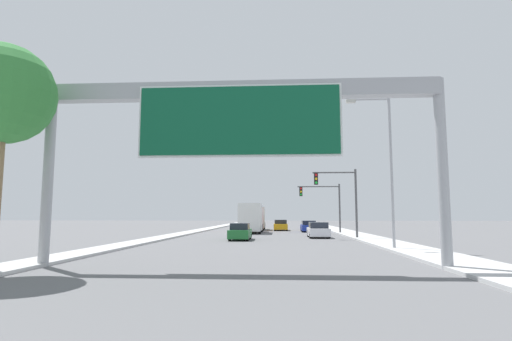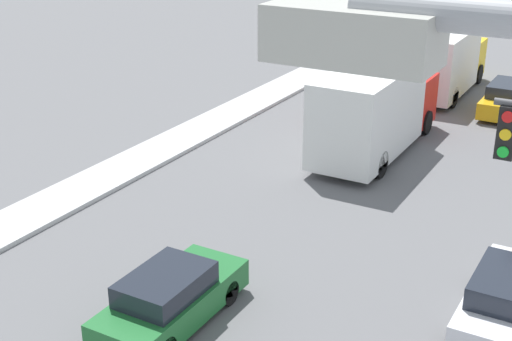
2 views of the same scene
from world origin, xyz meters
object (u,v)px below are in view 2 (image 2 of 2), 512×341
object	(u,v)px
car_far_right	(171,299)
truck_box_primary	(445,61)
car_near_center	(511,300)
truck_box_secondary	(375,110)
car_far_left	(509,99)

from	to	relation	value
car_far_right	truck_box_primary	size ratio (longest dim) A/B	0.59
car_far_right	truck_box_primary	world-z (taller)	truck_box_primary
car_near_center	car_far_right	bearing A→B (deg)	-150.82
car_far_right	truck_box_secondary	world-z (taller)	truck_box_secondary
car_near_center	car_far_right	xyz separation A→B (m)	(-7.00, -3.91, -0.01)
car_far_right	truck_box_primary	xyz separation A→B (m)	(-0.00, 22.72, 0.96)
car_near_center	truck_box_primary	distance (m)	20.09
car_far_right	truck_box_secondary	distance (m)	13.31
car_far_right	truck_box_primary	bearing A→B (deg)	90.00
car_near_center	car_far_left	distance (m)	17.52
truck_box_secondary	car_far_right	bearing A→B (deg)	-90.00
car_near_center	car_far_left	bearing A→B (deg)	101.52
car_far_left	truck_box_secondary	world-z (taller)	truck_box_secondary
car_near_center	car_far_right	world-z (taller)	car_near_center
car_near_center	car_far_left	size ratio (longest dim) A/B	0.95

